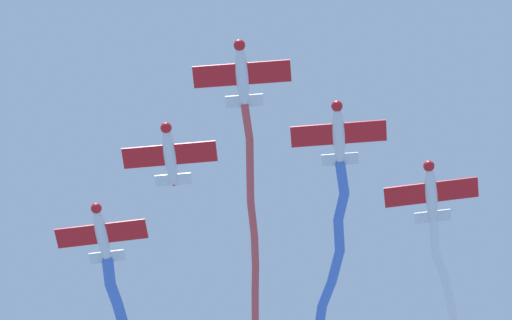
# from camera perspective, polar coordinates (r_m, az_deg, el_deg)

# --- Properties ---
(airplane_lead) EXTENTS (7.36, 5.48, 1.85)m
(airplane_lead) POSITION_cam_1_polar(r_m,az_deg,el_deg) (86.62, -0.69, 4.26)
(airplane_lead) COLOR white
(smoke_trail_lead) EXTENTS (2.87, 28.45, 2.43)m
(smoke_trail_lead) POSITION_cam_1_polar(r_m,az_deg,el_deg) (94.71, -0.10, -4.95)
(smoke_trail_lead) COLOR #DB4C4C
(airplane_left_wing) EXTENTS (7.35, 5.47, 1.85)m
(airplane_left_wing) POSITION_cam_1_polar(r_m,az_deg,el_deg) (88.72, 4.07, 1.31)
(airplane_left_wing) COLOR white
(smoke_trail_left_wing) EXTENTS (8.44, 23.99, 3.60)m
(smoke_trail_left_wing) POSITION_cam_1_polar(r_m,az_deg,el_deg) (94.29, 3.11, -7.23)
(smoke_trail_left_wing) COLOR #4C75DB
(airplane_right_wing) EXTENTS (7.33, 5.46, 1.85)m
(airplane_right_wing) POSITION_cam_1_polar(r_m,az_deg,el_deg) (89.82, -4.25, 0.28)
(airplane_right_wing) COLOR white
(airplane_slot) EXTENTS (7.33, 5.45, 1.85)m
(airplane_slot) POSITION_cam_1_polar(r_m,az_deg,el_deg) (91.36, 8.58, -1.56)
(airplane_slot) COLOR white
(airplane_trail) EXTENTS (7.32, 5.44, 1.85)m
(airplane_trail) POSITION_cam_1_polar(r_m,az_deg,el_deg) (93.23, -7.58, -3.58)
(airplane_trail) COLOR white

